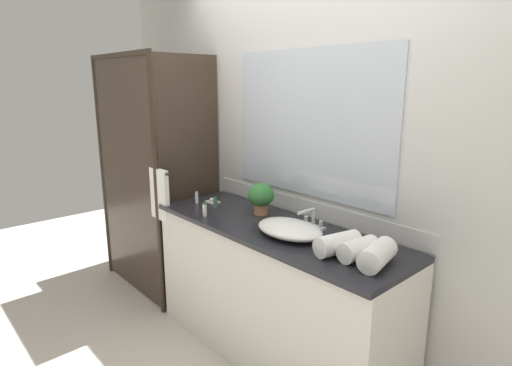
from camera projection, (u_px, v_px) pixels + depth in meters
name	position (u px, v px, depth m)	size (l,w,h in m)	color
ground_plane	(271.00, 353.00, 2.80)	(8.00, 8.00, 0.00)	beige
wall_back_with_mirror	(310.00, 156.00, 2.72)	(4.40, 0.06, 2.60)	silver
vanity_cabinet	(272.00, 291.00, 2.71)	(1.80, 0.58, 0.90)	silver
shower_enclosure	(146.00, 178.00, 3.37)	(1.20, 0.59, 2.00)	#2D2319
sink_basin	(290.00, 229.00, 2.42)	(0.43, 0.30, 0.08)	white
faucet	(312.00, 221.00, 2.55)	(0.17, 0.16, 0.13)	silver
potted_plant	(261.00, 196.00, 2.81)	(0.18, 0.18, 0.22)	#B77A51
soap_dish	(213.00, 201.00, 3.10)	(0.10, 0.07, 0.04)	silver
amenity_bottle_shampoo	(205.00, 210.00, 2.78)	(0.03, 0.03, 0.09)	white
amenity_bottle_body_wash	(215.00, 203.00, 2.98)	(0.03, 0.03, 0.08)	#4C7056
amenity_bottle_conditioner	(197.00, 198.00, 3.08)	(0.02, 0.02, 0.09)	white
rolled_towel_near_edge	(377.00, 255.00, 2.01)	(0.12, 0.12, 0.25)	white
rolled_towel_middle	(358.00, 249.00, 2.10)	(0.11, 0.11, 0.22)	white
rolled_towel_far_edge	(338.00, 244.00, 2.16)	(0.11, 0.11, 0.25)	white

